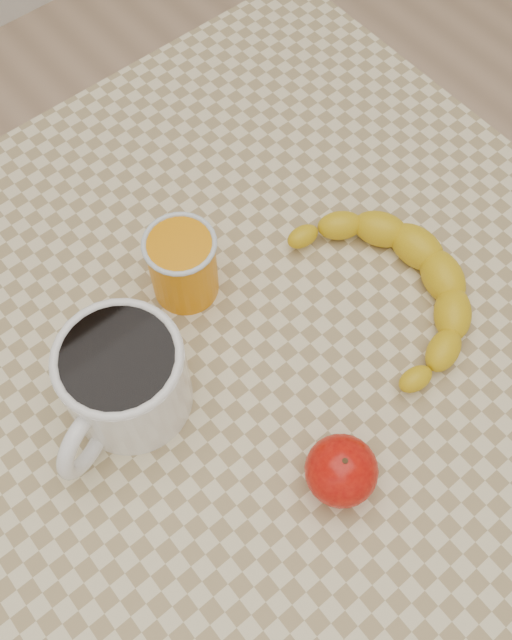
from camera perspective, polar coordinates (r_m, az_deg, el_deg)
ground at (r=1.45m, az=0.00°, el=-14.11°), size 3.00×3.00×0.00m
table at (r=0.82m, az=0.00°, el=-3.39°), size 0.80×0.80×0.75m
coffee_mug at (r=0.67m, az=-10.62°, el=-4.68°), size 0.18×0.16×0.10m
orange_juice_glass at (r=0.73m, az=-5.88°, el=4.41°), size 0.08×0.08×0.09m
apple at (r=0.66m, az=6.84°, el=-11.87°), size 0.08×0.08×0.06m
banana at (r=0.76m, az=10.81°, el=2.50°), size 0.34×0.37×0.04m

